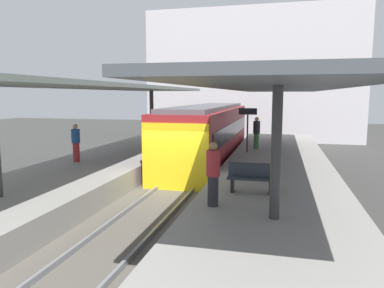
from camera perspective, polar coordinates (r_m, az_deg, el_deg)
The scene contains 15 objects.
ground_plane at distance 14.36m, azimuth -2.45°, elevation -7.88°, with size 80.00×80.00×0.00m, color #383835.
platform_left at distance 15.70m, azimuth -15.95°, elevation -4.94°, with size 4.40×28.00×1.00m, color gray.
platform_right at distance 13.70m, azimuth 13.10°, elevation -6.69°, with size 4.40×28.00×1.00m, color gray.
track_ballast at distance 14.34m, azimuth -2.45°, elevation -7.50°, with size 3.20×28.00×0.20m, color #59544C.
rail_near_side at distance 14.50m, azimuth -5.21°, elevation -6.65°, with size 0.08×28.00×0.14m, color slate.
rail_far_side at distance 14.11m, azimuth 0.37°, elevation -7.02°, with size 0.08×28.00×0.14m, color slate.
commuter_train at distance 20.12m, azimuth 2.57°, elevation 1.61°, with size 2.78×13.11×3.10m.
canopy_left at distance 16.57m, azimuth -14.00°, elevation 8.59°, with size 4.18×21.00×3.30m.
canopy_right at distance 14.68m, azimuth 13.60°, elevation 8.49°, with size 4.18×21.00×3.23m.
platform_bench at distance 10.87m, azimuth 9.32°, elevation -5.11°, with size 1.40×0.41×0.86m.
platform_sign at distance 18.30m, azimuth 8.72°, elevation 3.74°, with size 0.90×0.08×2.21m.
passenger_near_bench at distance 9.35m, azimuth 3.33°, elevation -4.56°, with size 0.36×0.36×1.68m.
passenger_mid_platform at distance 16.38m, azimuth -17.76°, elevation 0.26°, with size 0.36×0.36×1.62m.
passenger_far_end at distance 19.63m, azimuth 10.09°, elevation 1.82°, with size 0.36×0.36×1.71m.
station_building_backdrop at distance 33.42m, azimuth 9.63°, elevation 10.40°, with size 18.00×6.00×11.00m, color #B7B2B7.
Camera 1 is at (3.88, -13.28, 3.85)m, focal length 34.00 mm.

